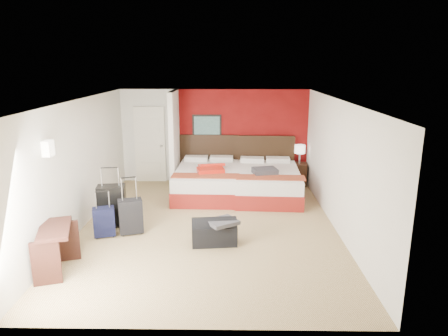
{
  "coord_description": "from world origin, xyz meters",
  "views": [
    {
      "loc": [
        0.42,
        -7.57,
        3.18
      ],
      "look_at": [
        0.29,
        0.8,
        1.0
      ],
      "focal_mm": 32.6,
      "sensor_mm": 36.0,
      "label": 1
    }
  ],
  "objects_px": {
    "suitcase_navy": "(104,223)",
    "duffel_bag": "(214,233)",
    "bed_right": "(268,183)",
    "red_suitcase_open": "(211,168)",
    "suitcase_black": "(112,207)",
    "suitcase_charcoal": "(131,217)",
    "bed_left": "(207,182)",
    "desk": "(57,250)",
    "table_lamp": "(300,154)",
    "nightstand": "(299,174)"
  },
  "relations": [
    {
      "from": "red_suitcase_open",
      "to": "duffel_bag",
      "type": "relative_size",
      "value": 1.06
    },
    {
      "from": "red_suitcase_open",
      "to": "suitcase_black",
      "type": "bearing_deg",
      "value": -147.11
    },
    {
      "from": "red_suitcase_open",
      "to": "suitcase_charcoal",
      "type": "relative_size",
      "value": 1.31
    },
    {
      "from": "nightstand",
      "to": "suitcase_navy",
      "type": "relative_size",
      "value": 1.08
    },
    {
      "from": "bed_left",
      "to": "nightstand",
      "type": "distance_m",
      "value": 2.56
    },
    {
      "from": "suitcase_black",
      "to": "suitcase_charcoal",
      "type": "height_order",
      "value": "suitcase_black"
    },
    {
      "from": "nightstand",
      "to": "suitcase_charcoal",
      "type": "bearing_deg",
      "value": -131.15
    },
    {
      "from": "red_suitcase_open",
      "to": "suitcase_charcoal",
      "type": "xyz_separation_m",
      "value": [
        -1.42,
        -2.3,
        -0.38
      ]
    },
    {
      "from": "bed_right",
      "to": "duffel_bag",
      "type": "distance_m",
      "value": 2.96
    },
    {
      "from": "bed_right",
      "to": "duffel_bag",
      "type": "relative_size",
      "value": 2.72
    },
    {
      "from": "suitcase_charcoal",
      "to": "desk",
      "type": "relative_size",
      "value": 0.72
    },
    {
      "from": "table_lamp",
      "to": "desk",
      "type": "relative_size",
      "value": 0.55
    },
    {
      "from": "bed_right",
      "to": "table_lamp",
      "type": "xyz_separation_m",
      "value": [
        0.92,
        1.0,
        0.51
      ]
    },
    {
      "from": "bed_left",
      "to": "red_suitcase_open",
      "type": "bearing_deg",
      "value": -43.4
    },
    {
      "from": "red_suitcase_open",
      "to": "duffel_bag",
      "type": "distance_m",
      "value": 2.78
    },
    {
      "from": "suitcase_black",
      "to": "desk",
      "type": "xyz_separation_m",
      "value": [
        -0.33,
        -1.87,
        -0.03
      ]
    },
    {
      "from": "bed_right",
      "to": "suitcase_charcoal",
      "type": "xyz_separation_m",
      "value": [
        -2.8,
        -2.28,
        -0.0
      ]
    },
    {
      "from": "table_lamp",
      "to": "suitcase_black",
      "type": "bearing_deg",
      "value": -145.24
    },
    {
      "from": "bed_left",
      "to": "desk",
      "type": "xyz_separation_m",
      "value": [
        -2.11,
        -3.89,
        0.05
      ]
    },
    {
      "from": "red_suitcase_open",
      "to": "suitcase_black",
      "type": "relative_size",
      "value": 1.06
    },
    {
      "from": "bed_right",
      "to": "nightstand",
      "type": "distance_m",
      "value": 1.36
    },
    {
      "from": "nightstand",
      "to": "suitcase_charcoal",
      "type": "xyz_separation_m",
      "value": [
        -3.72,
        -3.29,
        0.03
      ]
    },
    {
      "from": "table_lamp",
      "to": "suitcase_charcoal",
      "type": "xyz_separation_m",
      "value": [
        -3.72,
        -3.29,
        -0.51
      ]
    },
    {
      "from": "table_lamp",
      "to": "bed_right",
      "type": "bearing_deg",
      "value": -132.61
    },
    {
      "from": "suitcase_navy",
      "to": "bed_left",
      "type": "bearing_deg",
      "value": 37.72
    },
    {
      "from": "bed_left",
      "to": "suitcase_charcoal",
      "type": "distance_m",
      "value": 2.74
    },
    {
      "from": "bed_left",
      "to": "suitcase_charcoal",
      "type": "xyz_separation_m",
      "value": [
        -1.32,
        -2.4,
        -0.0
      ]
    },
    {
      "from": "table_lamp",
      "to": "desk",
      "type": "xyz_separation_m",
      "value": [
        -4.51,
        -4.77,
        -0.46
      ]
    },
    {
      "from": "red_suitcase_open",
      "to": "bed_left",
      "type": "bearing_deg",
      "value": 122.34
    },
    {
      "from": "suitcase_charcoal",
      "to": "duffel_bag",
      "type": "xyz_separation_m",
      "value": [
        1.6,
        -0.42,
        -0.12
      ]
    },
    {
      "from": "red_suitcase_open",
      "to": "nightstand",
      "type": "distance_m",
      "value": 2.53
    },
    {
      "from": "suitcase_black",
      "to": "suitcase_charcoal",
      "type": "distance_m",
      "value": 0.6
    },
    {
      "from": "bed_right",
      "to": "suitcase_charcoal",
      "type": "height_order",
      "value": "bed_right"
    },
    {
      "from": "bed_right",
      "to": "suitcase_black",
      "type": "height_order",
      "value": "suitcase_black"
    },
    {
      "from": "table_lamp",
      "to": "suitcase_navy",
      "type": "xyz_separation_m",
      "value": [
        -4.19,
        -3.44,
        -0.56
      ]
    },
    {
      "from": "nightstand",
      "to": "suitcase_charcoal",
      "type": "height_order",
      "value": "suitcase_charcoal"
    },
    {
      "from": "bed_left",
      "to": "duffel_bag",
      "type": "distance_m",
      "value": 2.84
    },
    {
      "from": "table_lamp",
      "to": "suitcase_black",
      "type": "relative_size",
      "value": 0.61
    },
    {
      "from": "desk",
      "to": "bed_left",
      "type": "bearing_deg",
      "value": 43.59
    },
    {
      "from": "nightstand",
      "to": "table_lamp",
      "type": "xyz_separation_m",
      "value": [
        0.0,
        0.0,
        0.54
      ]
    },
    {
      "from": "bed_left",
      "to": "suitcase_charcoal",
      "type": "bearing_deg",
      "value": -117.22
    },
    {
      "from": "suitcase_black",
      "to": "bed_left",
      "type": "bearing_deg",
      "value": 39.49
    },
    {
      "from": "bed_right",
      "to": "red_suitcase_open",
      "type": "xyz_separation_m",
      "value": [
        -1.38,
        0.02,
        0.38
      ]
    },
    {
      "from": "bed_left",
      "to": "table_lamp",
      "type": "xyz_separation_m",
      "value": [
        2.4,
        0.88,
        0.51
      ]
    },
    {
      "from": "bed_left",
      "to": "suitcase_black",
      "type": "height_order",
      "value": "suitcase_black"
    },
    {
      "from": "suitcase_navy",
      "to": "duffel_bag",
      "type": "distance_m",
      "value": 2.09
    },
    {
      "from": "suitcase_charcoal",
      "to": "suitcase_navy",
      "type": "relative_size",
      "value": 1.2
    },
    {
      "from": "red_suitcase_open",
      "to": "suitcase_navy",
      "type": "height_order",
      "value": "red_suitcase_open"
    },
    {
      "from": "suitcase_black",
      "to": "bed_right",
      "type": "bearing_deg",
      "value": 21.16
    },
    {
      "from": "nightstand",
      "to": "desk",
      "type": "distance_m",
      "value": 6.57
    }
  ]
}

